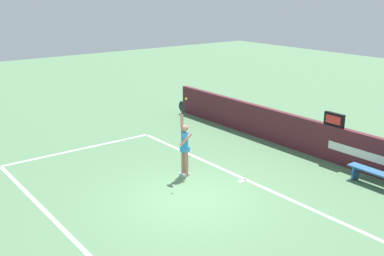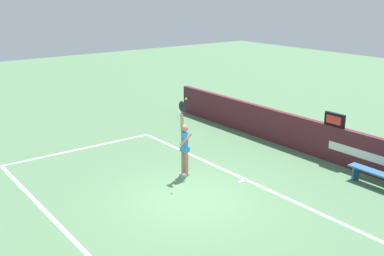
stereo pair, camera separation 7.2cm
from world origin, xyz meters
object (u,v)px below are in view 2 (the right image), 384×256
courtside_bench_near (374,175)px  tennis_player (185,145)px  tennis_ball (186,99)px  speed_display (335,120)px

courtside_bench_near → tennis_player: bearing=-135.9°
tennis_ball → courtside_bench_near: bearing=47.1°
tennis_player → tennis_ball: 1.59m
speed_display → tennis_player: bearing=-113.7°
speed_display → tennis_player: size_ratio=0.31×
tennis_player → courtside_bench_near: bearing=44.1°
courtside_bench_near → tennis_ball: bearing=-132.9°
tennis_ball → courtside_bench_near: (3.84, 4.14, -2.19)m
tennis_player → tennis_ball: bearing=-27.0°
courtside_bench_near → speed_display: bearing=160.4°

